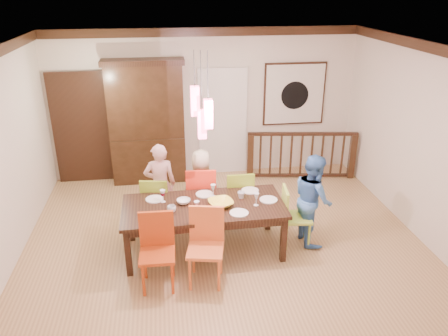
{
  "coord_description": "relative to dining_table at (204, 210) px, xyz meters",
  "views": [
    {
      "loc": [
        -0.82,
        -5.84,
        3.68
      ],
      "look_at": [
        0.03,
        0.03,
        1.13
      ],
      "focal_mm": 35.0,
      "sensor_mm": 36.0,
      "label": 1
    }
  ],
  "objects": [
    {
      "name": "floor",
      "position": [
        0.32,
        0.37,
        -0.67
      ],
      "size": [
        6.0,
        6.0,
        0.0
      ],
      "primitive_type": "plane",
      "color": "#A17B4E",
      "rests_on": "ground"
    },
    {
      "name": "ceiling",
      "position": [
        0.32,
        0.37,
        2.23
      ],
      "size": [
        6.0,
        6.0,
        0.0
      ],
      "primitive_type": "plane",
      "rotation": [
        3.14,
        0.0,
        0.0
      ],
      "color": "white",
      "rests_on": "wall_back"
    },
    {
      "name": "wall_back",
      "position": [
        0.32,
        2.87,
        0.78
      ],
      "size": [
        6.0,
        0.0,
        6.0
      ],
      "primitive_type": "plane",
      "rotation": [
        1.57,
        0.0,
        0.0
      ],
      "color": "beige",
      "rests_on": "floor"
    },
    {
      "name": "wall_left",
      "position": [
        -2.68,
        0.37,
        0.78
      ],
      "size": [
        0.0,
        5.0,
        5.0
      ],
      "primitive_type": "plane",
      "rotation": [
        1.57,
        0.0,
        1.57
      ],
      "color": "beige",
      "rests_on": "floor"
    },
    {
      "name": "wall_right",
      "position": [
        3.32,
        0.37,
        0.78
      ],
      "size": [
        0.0,
        5.0,
        5.0
      ],
      "primitive_type": "plane",
      "rotation": [
        1.57,
        0.0,
        -1.57
      ],
      "color": "beige",
      "rests_on": "floor"
    },
    {
      "name": "crown_molding",
      "position": [
        0.32,
        0.37,
        2.15
      ],
      "size": [
        6.0,
        5.0,
        0.16
      ],
      "primitive_type": null,
      "color": "black",
      "rests_on": "wall_back"
    },
    {
      "name": "panel_door",
      "position": [
        -2.08,
        2.82,
        0.38
      ],
      "size": [
        1.04,
        0.07,
        2.24
      ],
      "primitive_type": "cube",
      "color": "black",
      "rests_on": "wall_back"
    },
    {
      "name": "white_doorway",
      "position": [
        0.67,
        2.84,
        0.38
      ],
      "size": [
        0.97,
        0.05,
        2.22
      ],
      "primitive_type": "cube",
      "color": "silver",
      "rests_on": "wall_back"
    },
    {
      "name": "painting",
      "position": [
        2.12,
        2.83,
        0.93
      ],
      "size": [
        1.25,
        0.06,
        1.25
      ],
      "color": "black",
      "rests_on": "wall_back"
    },
    {
      "name": "pendant_cluster",
      "position": [
        0.0,
        -0.0,
        1.43
      ],
      "size": [
        0.27,
        0.21,
        1.14
      ],
      "color": "#FF4C74",
      "rests_on": "ceiling"
    },
    {
      "name": "dining_table",
      "position": [
        0.0,
        0.0,
        0.0
      ],
      "size": [
        2.31,
        1.07,
        0.75
      ],
      "rotation": [
        0.0,
        0.0,
        0.01
      ],
      "color": "black",
      "rests_on": "floor"
    },
    {
      "name": "chair_far_left",
      "position": [
        -0.67,
        0.71,
        -0.14
      ],
      "size": [
        0.49,
        0.49,
        0.93
      ],
      "rotation": [
        0.0,
        0.0,
        2.97
      ],
      "color": "#84A425",
      "rests_on": "floor"
    },
    {
      "name": "chair_far_mid",
      "position": [
        0.03,
        0.79,
        -0.08
      ],
      "size": [
        0.5,
        0.5,
        1.03
      ],
      "rotation": [
        0.0,
        0.0,
        3.08
      ],
      "color": "red",
      "rests_on": "floor"
    },
    {
      "name": "chair_far_right",
      "position": [
        0.63,
        0.71,
        -0.13
      ],
      "size": [
        0.43,
        0.43,
        0.96
      ],
      "rotation": [
        0.0,
        0.0,
        3.14
      ],
      "color": "olive",
      "rests_on": "floor"
    },
    {
      "name": "chair_near_left",
      "position": [
        -0.67,
        -0.74,
        -0.11
      ],
      "size": [
        0.46,
        0.46,
        0.99
      ],
      "rotation": [
        0.0,
        0.0,
        -0.04
      ],
      "color": "#A93A11",
      "rests_on": "floor"
    },
    {
      "name": "chair_near_mid",
      "position": [
        -0.06,
        -0.74,
        -0.09
      ],
      "size": [
        0.54,
        0.54,
        1.02
      ],
      "rotation": [
        0.0,
        0.0,
        -0.2
      ],
      "color": "#D4612B",
      "rests_on": "floor"
    },
    {
      "name": "chair_end_right",
      "position": [
        1.38,
        -0.01,
        -0.15
      ],
      "size": [
        0.46,
        0.46,
        0.91
      ],
      "rotation": [
        0.0,
        0.0,
        1.46
      ],
      "color": "#AFD243",
      "rests_on": "floor"
    },
    {
      "name": "china_hutch",
      "position": [
        -0.81,
        2.67,
        0.52
      ],
      "size": [
        1.51,
        0.46,
        2.38
      ],
      "color": "black",
      "rests_on": "floor"
    },
    {
      "name": "balustrade",
      "position": [
        2.19,
        2.32,
        -0.17
      ],
      "size": [
        2.18,
        0.38,
        0.96
      ],
      "rotation": [
        0.0,
        0.0,
        -0.14
      ],
      "color": "black",
      "rests_on": "floor"
    },
    {
      "name": "person_far_left",
      "position": [
        -0.61,
        0.89,
        0.02
      ],
      "size": [
        0.52,
        0.35,
        1.38
      ],
      "primitive_type": "imported",
      "rotation": [
        0.0,
        0.0,
        3.19
      ],
      "color": "beige",
      "rests_on": "floor"
    },
    {
      "name": "person_far_mid",
      "position": [
        0.05,
        0.87,
        -0.05
      ],
      "size": [
        0.63,
        0.43,
        1.25
      ],
      "primitive_type": "imported",
      "rotation": [
        0.0,
        0.0,
        3.08
      ],
      "color": "beige",
      "rests_on": "floor"
    },
    {
      "name": "person_end_right",
      "position": [
        1.64,
        0.06,
        0.02
      ],
      "size": [
        0.56,
        0.71,
        1.39
      ],
      "primitive_type": "imported",
      "rotation": [
        0.0,
        0.0,
        1.63
      ],
      "color": "#457AC1",
      "rests_on": "floor"
    },
    {
      "name": "serving_bowl",
      "position": [
        0.24,
        -0.06,
        0.12
      ],
      "size": [
        0.41,
        0.41,
        0.08
      ],
      "primitive_type": "imported",
      "rotation": [
        0.0,
        0.0,
        0.24
      ],
      "color": "#F9E347",
      "rests_on": "dining_table"
    },
    {
      "name": "small_bowl",
      "position": [
        -0.28,
        0.09,
        0.11
      ],
      "size": [
        0.23,
        0.23,
        0.06
      ],
      "primitive_type": "imported",
      "rotation": [
        0.0,
        0.0,
        0.17
      ],
      "color": "white",
      "rests_on": "dining_table"
    },
    {
      "name": "cup_left",
      "position": [
        -0.46,
        -0.14,
        0.12
      ],
      "size": [
        0.15,
        0.15,
        0.09
      ],
      "primitive_type": "imported",
      "rotation": [
        0.0,
        0.0,
        0.3
      ],
      "color": "silver",
      "rests_on": "dining_table"
    },
    {
      "name": "cup_right",
      "position": [
        0.57,
        0.14,
        0.13
      ],
      "size": [
        0.12,
        0.12,
        0.1
      ],
      "primitive_type": "imported",
      "rotation": [
        0.0,
        0.0,
        0.14
      ],
      "color": "silver",
      "rests_on": "dining_table"
    },
    {
      "name": "plate_far_left",
      "position": [
        -0.69,
        0.27,
        0.08
      ],
      "size": [
        0.26,
        0.26,
        0.01
      ],
      "primitive_type": "cylinder",
      "color": "white",
      "rests_on": "dining_table"
    },
    {
      "name": "plate_far_mid",
      "position": [
        0.04,
        0.33,
        0.08
      ],
      "size": [
        0.26,
        0.26,
        0.01
      ],
      "primitive_type": "cylinder",
      "color": "white",
      "rests_on": "dining_table"
    },
    {
      "name": "plate_far_right",
      "position": [
        0.74,
        0.35,
        0.08
      ],
      "size": [
        0.26,
        0.26,
        0.01
      ],
      "primitive_type": "cylinder",
      "color": "white",
      "rests_on": "dining_table"
    },
    {
      "name": "plate_near_left",
      "position": [
        -0.68,
        -0.31,
        0.08
      ],
      "size": [
        0.26,
        0.26,
        0.01
      ],
      "primitive_type": "cylinder",
      "color": "white",
      "rests_on": "dining_table"
    },
    {
      "name": "plate_near_mid",
      "position": [
        0.46,
        -0.31,
        0.08
      ],
      "size": [
        0.26,
        0.26,
        0.01
      ],
      "primitive_type": "cylinder",
      "color": "white",
      "rests_on": "dining_table"
    },
    {
      "name": "plate_end_right",
      "position": [
        0.95,
        0.01,
        0.08
      ],
      "size": [
        0.26,
        0.26,
        0.01
      ],
      "primitive_type": "cylinder",
      "color": "white",
      "rests_on": "dining_table"
    },
    {
      "name": "wine_glass_a",
      "position": [
        -0.57,
        0.18,
        0.17
      ],
      "size": [
        0.08,
        0.08,
        0.19
      ],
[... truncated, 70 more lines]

